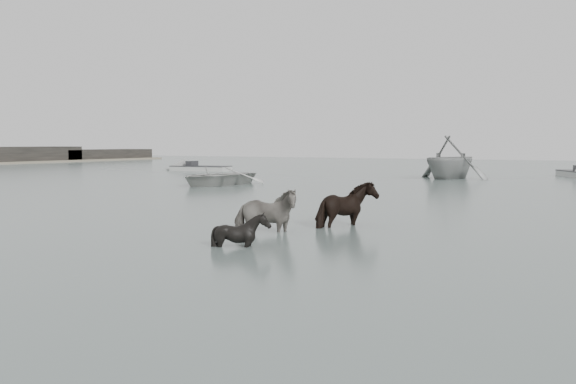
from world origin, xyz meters
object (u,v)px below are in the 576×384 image
at_px(pony_dark, 348,198).
at_px(rowboat_lead, 216,175).
at_px(pony_pinto, 265,202).
at_px(pony_black, 241,221).

relative_size(pony_dark, rowboat_lead, 0.29).
bearing_deg(pony_dark, pony_pinto, 141.30).
height_order(pony_pinto, pony_dark, pony_dark).
height_order(pony_dark, rowboat_lead, pony_dark).
bearing_deg(pony_black, rowboat_lead, 52.28).
relative_size(pony_dark, pony_black, 1.36).
bearing_deg(rowboat_lead, pony_dark, -41.48).
height_order(pony_black, rowboat_lead, pony_black).
bearing_deg(pony_pinto, rowboat_lead, 25.90).
bearing_deg(rowboat_lead, pony_black, -51.39).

